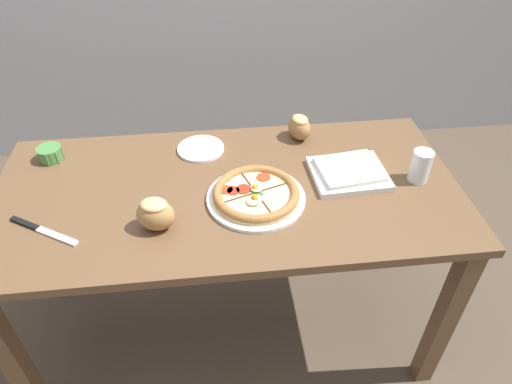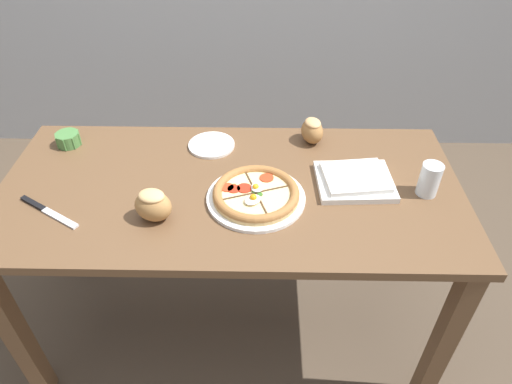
{
  "view_description": "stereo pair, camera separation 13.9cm",
  "coord_description": "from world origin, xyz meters",
  "px_view_note": "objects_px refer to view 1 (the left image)",
  "views": [
    {
      "loc": [
        -0.03,
        -1.13,
        1.67
      ],
      "look_at": [
        0.09,
        -0.06,
        0.77
      ],
      "focal_mm": 32.0,
      "sensor_mm": 36.0,
      "label": 1
    },
    {
      "loc": [
        0.1,
        -1.13,
        1.67
      ],
      "look_at": [
        0.09,
        -0.06,
        0.77
      ],
      "focal_mm": 32.0,
      "sensor_mm": 36.0,
      "label": 2
    }
  ],
  "objects_px": {
    "knife_main": "(42,230)",
    "water_glass": "(420,168)",
    "dining_table": "(229,213)",
    "pizza": "(256,195)",
    "napkin_folded": "(349,172)",
    "side_saucer": "(201,149)",
    "ramekin_bowl": "(50,153)",
    "bread_piece_near": "(299,127)",
    "bread_piece_mid": "(155,214)"
  },
  "relations": [
    {
      "from": "ramekin_bowl",
      "to": "bread_piece_near",
      "type": "bearing_deg",
      "value": 2.47
    },
    {
      "from": "knife_main",
      "to": "bread_piece_near",
      "type": "bearing_deg",
      "value": 57.35
    },
    {
      "from": "side_saucer",
      "to": "water_glass",
      "type": "bearing_deg",
      "value": -19.65
    },
    {
      "from": "napkin_folded",
      "to": "side_saucer",
      "type": "distance_m",
      "value": 0.52
    },
    {
      "from": "ramekin_bowl",
      "to": "side_saucer",
      "type": "height_order",
      "value": "ramekin_bowl"
    },
    {
      "from": "bread_piece_mid",
      "to": "knife_main",
      "type": "height_order",
      "value": "bread_piece_mid"
    },
    {
      "from": "water_glass",
      "to": "dining_table",
      "type": "bearing_deg",
      "value": 177.81
    },
    {
      "from": "dining_table",
      "to": "bread_piece_near",
      "type": "distance_m",
      "value": 0.41
    },
    {
      "from": "dining_table",
      "to": "ramekin_bowl",
      "type": "height_order",
      "value": "ramekin_bowl"
    },
    {
      "from": "dining_table",
      "to": "knife_main",
      "type": "distance_m",
      "value": 0.57
    },
    {
      "from": "water_glass",
      "to": "ramekin_bowl",
      "type": "bearing_deg",
      "value": 168.33
    },
    {
      "from": "knife_main",
      "to": "water_glass",
      "type": "bearing_deg",
      "value": 36.85
    },
    {
      "from": "ramekin_bowl",
      "to": "napkin_folded",
      "type": "distance_m",
      "value": 1.02
    },
    {
      "from": "bread_piece_near",
      "to": "bread_piece_mid",
      "type": "relative_size",
      "value": 0.92
    },
    {
      "from": "dining_table",
      "to": "pizza",
      "type": "distance_m",
      "value": 0.16
    },
    {
      "from": "pizza",
      "to": "bread_piece_mid",
      "type": "relative_size",
      "value": 2.39
    },
    {
      "from": "pizza",
      "to": "napkin_folded",
      "type": "bearing_deg",
      "value": 14.77
    },
    {
      "from": "napkin_folded",
      "to": "side_saucer",
      "type": "relative_size",
      "value": 1.51
    },
    {
      "from": "pizza",
      "to": "water_glass",
      "type": "height_order",
      "value": "water_glass"
    },
    {
      "from": "bread_piece_near",
      "to": "side_saucer",
      "type": "height_order",
      "value": "bread_piece_near"
    },
    {
      "from": "napkin_folded",
      "to": "bread_piece_near",
      "type": "xyz_separation_m",
      "value": [
        -0.12,
        0.25,
        0.03
      ]
    },
    {
      "from": "napkin_folded",
      "to": "knife_main",
      "type": "height_order",
      "value": "napkin_folded"
    },
    {
      "from": "bread_piece_mid",
      "to": "water_glass",
      "type": "bearing_deg",
      "value": 8.91
    },
    {
      "from": "knife_main",
      "to": "side_saucer",
      "type": "height_order",
      "value": "same"
    },
    {
      "from": "pizza",
      "to": "knife_main",
      "type": "distance_m",
      "value": 0.63
    },
    {
      "from": "bread_piece_near",
      "to": "side_saucer",
      "type": "relative_size",
      "value": 0.71
    },
    {
      "from": "bread_piece_mid",
      "to": "napkin_folded",
      "type": "bearing_deg",
      "value": 15.77
    },
    {
      "from": "dining_table",
      "to": "side_saucer",
      "type": "bearing_deg",
      "value": 109.49
    },
    {
      "from": "napkin_folded",
      "to": "side_saucer",
      "type": "bearing_deg",
      "value": 156.72
    },
    {
      "from": "pizza",
      "to": "bread_piece_near",
      "type": "height_order",
      "value": "bread_piece_near"
    },
    {
      "from": "napkin_folded",
      "to": "bread_piece_near",
      "type": "bearing_deg",
      "value": 116.11
    },
    {
      "from": "dining_table",
      "to": "knife_main",
      "type": "xyz_separation_m",
      "value": [
        -0.54,
        -0.14,
        0.11
      ]
    },
    {
      "from": "pizza",
      "to": "bread_piece_mid",
      "type": "height_order",
      "value": "bread_piece_mid"
    },
    {
      "from": "napkin_folded",
      "to": "knife_main",
      "type": "relative_size",
      "value": 1.15
    },
    {
      "from": "bread_piece_mid",
      "to": "water_glass",
      "type": "height_order",
      "value": "water_glass"
    },
    {
      "from": "bread_piece_near",
      "to": "knife_main",
      "type": "xyz_separation_m",
      "value": [
        -0.82,
        -0.4,
        -0.04
      ]
    },
    {
      "from": "pizza",
      "to": "side_saucer",
      "type": "height_order",
      "value": "pizza"
    },
    {
      "from": "napkin_folded",
      "to": "water_glass",
      "type": "relative_size",
      "value": 2.3
    },
    {
      "from": "bread_piece_near",
      "to": "knife_main",
      "type": "relative_size",
      "value": 0.54
    },
    {
      "from": "dining_table",
      "to": "bread_piece_mid",
      "type": "relative_size",
      "value": 11.62
    },
    {
      "from": "pizza",
      "to": "ramekin_bowl",
      "type": "xyz_separation_m",
      "value": [
        -0.68,
        0.29,
        0.01
      ]
    },
    {
      "from": "dining_table",
      "to": "pizza",
      "type": "bearing_deg",
      "value": -37.23
    },
    {
      "from": "knife_main",
      "to": "water_glass",
      "type": "xyz_separation_m",
      "value": [
        1.16,
        0.11,
        0.04
      ]
    },
    {
      "from": "dining_table",
      "to": "pizza",
      "type": "height_order",
      "value": "pizza"
    },
    {
      "from": "pizza",
      "to": "knife_main",
      "type": "relative_size",
      "value": 1.41
    },
    {
      "from": "napkin_folded",
      "to": "water_glass",
      "type": "height_order",
      "value": "water_glass"
    },
    {
      "from": "bread_piece_mid",
      "to": "knife_main",
      "type": "bearing_deg",
      "value": 176.74
    },
    {
      "from": "napkin_folded",
      "to": "bread_piece_mid",
      "type": "bearing_deg",
      "value": -164.23
    },
    {
      "from": "ramekin_bowl",
      "to": "bread_piece_near",
      "type": "relative_size",
      "value": 0.75
    },
    {
      "from": "dining_table",
      "to": "bread_piece_mid",
      "type": "height_order",
      "value": "bread_piece_mid"
    }
  ]
}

